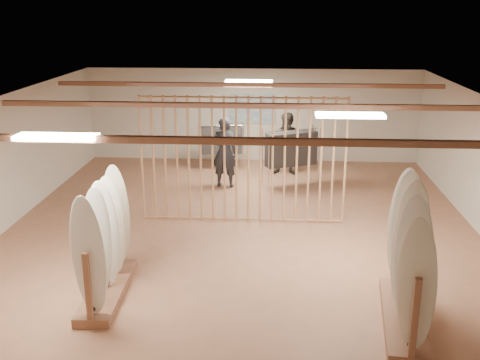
# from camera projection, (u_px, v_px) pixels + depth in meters

# --- Properties ---
(floor) EXTENTS (12.00, 12.00, 0.00)m
(floor) POSITION_uv_depth(u_px,v_px,m) (240.00, 235.00, 11.72)
(floor) COLOR #A96F52
(floor) RESTS_ON ground
(ceiling) EXTENTS (12.00, 12.00, 0.00)m
(ceiling) POSITION_uv_depth(u_px,v_px,m) (240.00, 101.00, 10.89)
(ceiling) COLOR gray
(ceiling) RESTS_ON ground
(wall_back) EXTENTS (12.00, 0.00, 12.00)m
(wall_back) POSITION_uv_depth(u_px,v_px,m) (253.00, 115.00, 17.02)
(wall_back) COLOR beige
(wall_back) RESTS_ON ground
(wall_front) EXTENTS (12.00, 0.00, 12.00)m
(wall_front) POSITION_uv_depth(u_px,v_px,m) (201.00, 339.00, 5.59)
(wall_front) COLOR beige
(wall_front) RESTS_ON ground
(ceiling_slats) EXTENTS (9.50, 6.12, 0.10)m
(ceiling_slats) POSITION_uv_depth(u_px,v_px,m) (240.00, 106.00, 10.91)
(ceiling_slats) COLOR brown
(ceiling_slats) RESTS_ON ground
(light_panels) EXTENTS (1.20, 0.35, 0.06)m
(light_panels) POSITION_uv_depth(u_px,v_px,m) (240.00, 104.00, 10.91)
(light_panels) COLOR white
(light_panels) RESTS_ON ground
(bamboo_partition) EXTENTS (4.45, 0.05, 2.78)m
(bamboo_partition) POSITION_uv_depth(u_px,v_px,m) (242.00, 160.00, 12.07)
(bamboo_partition) COLOR tan
(bamboo_partition) RESTS_ON ground
(poster) EXTENTS (1.40, 0.03, 0.90)m
(poster) POSITION_uv_depth(u_px,v_px,m) (253.00, 109.00, 16.95)
(poster) COLOR #346DB6
(poster) RESTS_ON ground
(rack_left) EXTENTS (0.64, 2.14, 2.02)m
(rack_left) POSITION_uv_depth(u_px,v_px,m) (105.00, 256.00, 9.10)
(rack_left) COLOR brown
(rack_left) RESTS_ON floor
(rack_right) EXTENTS (0.87, 2.33, 2.16)m
(rack_right) POSITION_uv_depth(u_px,v_px,m) (407.00, 279.00, 8.24)
(rack_right) COLOR brown
(rack_right) RESTS_ON floor
(clothing_rack_a) EXTENTS (1.25, 0.49, 1.35)m
(clothing_rack_a) POSITION_uv_depth(u_px,v_px,m) (221.00, 140.00, 16.15)
(clothing_rack_a) COLOR silver
(clothing_rack_a) RESTS_ON floor
(clothing_rack_b) EXTENTS (1.38, 0.89, 1.56)m
(clothing_rack_b) POSITION_uv_depth(u_px,v_px,m) (291.00, 149.00, 14.61)
(clothing_rack_b) COLOR silver
(clothing_rack_b) RESTS_ON floor
(shopper_a) EXTENTS (0.83, 0.62, 2.11)m
(shopper_a) POSITION_uv_depth(u_px,v_px,m) (224.00, 148.00, 14.58)
(shopper_a) COLOR #23252A
(shopper_a) RESTS_ON floor
(shopper_b) EXTENTS (1.07, 0.89, 2.00)m
(shopper_b) POSITION_uv_depth(u_px,v_px,m) (288.00, 140.00, 15.66)
(shopper_b) COLOR #37302A
(shopper_b) RESTS_ON floor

